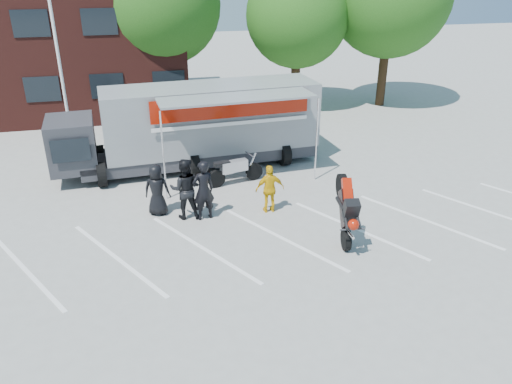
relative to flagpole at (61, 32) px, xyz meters
name	(u,v)px	position (x,y,z in m)	size (l,w,h in m)	color
ground	(285,256)	(6.24, -10.00, -5.05)	(100.00, 100.00, 0.00)	#9D9D98
parking_bay_lines	(276,239)	(6.24, -9.00, -5.05)	(18.00, 5.00, 0.01)	white
office_building	(8,46)	(-3.76, 8.00, -1.55)	(18.00, 8.00, 7.00)	#491C17
flagpole	(61,32)	(0.00, 0.00, 0.00)	(1.61, 0.12, 8.00)	white
tree_left	(161,4)	(4.24, 6.00, 0.51)	(6.12, 6.12, 8.64)	#382314
tree_mid	(297,16)	(11.24, 5.00, -0.11)	(5.44, 5.44, 7.68)	#382314
transporter_truck	(201,165)	(4.90, -2.54, -5.05)	(10.16, 4.90, 3.23)	gray
parked_motorcycle	(236,183)	(5.89, -4.68, -5.05)	(0.75, 2.25, 1.18)	silver
stunt_bike_rider	(339,237)	(8.14, -9.32, -5.05)	(0.89, 1.88, 2.21)	black
spectator_leather_a	(157,190)	(2.96, -6.51, -4.20)	(0.84, 0.54, 1.71)	black
spectator_leather_b	(203,190)	(4.37, -7.18, -4.07)	(0.72, 0.47, 1.97)	black
spectator_leather_c	(185,189)	(3.82, -6.96, -4.05)	(0.97, 0.76, 2.00)	black
spectator_hivis	(270,189)	(6.53, -7.19, -4.24)	(0.95, 0.40, 1.62)	#EFB70C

